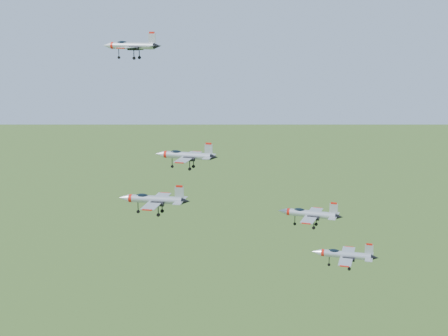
# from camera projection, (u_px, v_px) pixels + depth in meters

# --- Properties ---
(jet_lead) EXTENTS (13.60, 11.25, 3.63)m
(jet_lead) POSITION_uv_depth(u_px,v_px,m) (131.00, 46.00, 130.56)
(jet_lead) COLOR #A6ABB3
(jet_left_high) EXTENTS (12.39, 10.16, 3.32)m
(jet_left_high) POSITION_uv_depth(u_px,v_px,m) (185.00, 155.00, 116.52)
(jet_left_high) COLOR #A6ABB3
(jet_right_high) EXTENTS (11.60, 9.60, 3.10)m
(jet_right_high) POSITION_uv_depth(u_px,v_px,m) (153.00, 199.00, 96.56)
(jet_right_high) COLOR #A6ABB3
(jet_left_low) EXTENTS (12.75, 10.55, 3.41)m
(jet_left_low) POSITION_uv_depth(u_px,v_px,m) (309.00, 214.00, 119.24)
(jet_left_low) COLOR #A6ABB3
(jet_right_low) EXTENTS (10.90, 8.94, 2.93)m
(jet_right_low) POSITION_uv_depth(u_px,v_px,m) (344.00, 254.00, 102.37)
(jet_right_low) COLOR #A6ABB3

